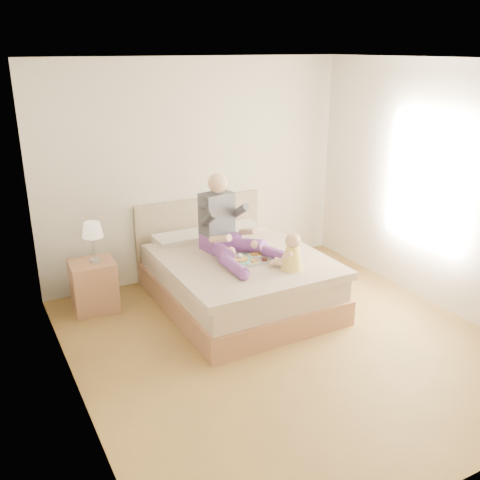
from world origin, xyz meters
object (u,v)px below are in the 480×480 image
nightstand (94,286)px  adult (227,230)px  tray (248,258)px  baby (291,254)px  bed (235,275)px

nightstand → adult: bearing=-16.9°
tray → baby: bearing=-51.5°
bed → baby: 0.90m
bed → nightstand: 1.59m
tray → baby: (0.29, -0.42, 0.13)m
nightstand → adult: size_ratio=0.50×
bed → baby: bearing=-68.1°
bed → nightstand: bearing=160.2°
bed → adult: 0.57m
bed → baby: size_ratio=5.45×
bed → adult: bearing=160.2°
tray → baby: baby is taller
nightstand → baby: (1.78, -1.25, 0.48)m
adult → tray: bearing=-85.4°
adult → tray: size_ratio=2.42×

